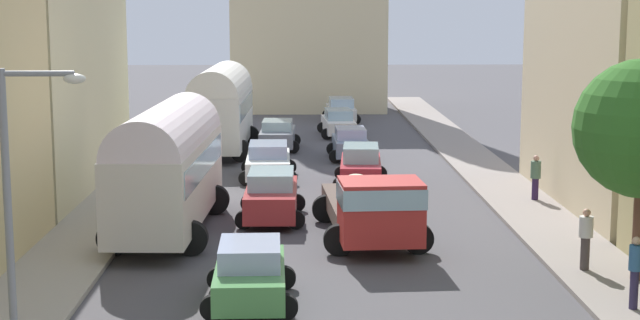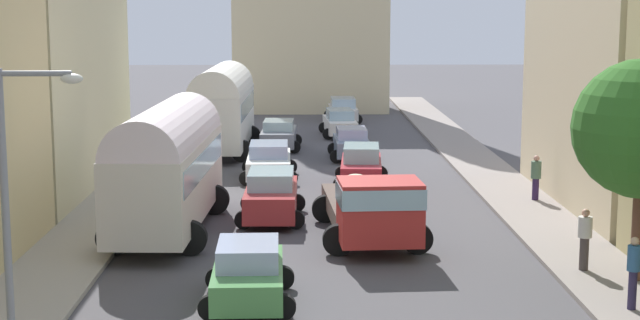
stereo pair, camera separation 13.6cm
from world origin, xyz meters
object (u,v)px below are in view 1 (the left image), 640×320
(pedestrian_1, at_px, (536,176))
(streetlamp_near, at_px, (19,187))
(car_7, at_px, (278,135))
(pedestrian_3, at_px, (586,237))
(parked_bus_1, at_px, (221,105))
(car_4, at_px, (250,273))
(car_3, at_px, (341,110))
(car_6, at_px, (268,161))
(car_0, at_px, (361,166))
(parked_bus_0, at_px, (168,162))
(car_1, at_px, (350,143))
(car_5, at_px, (271,195))
(pedestrian_0, at_px, (635,270))
(car_2, at_px, (338,123))
(cargo_truck_0, at_px, (373,206))

(pedestrian_1, xyz_separation_m, streetlamp_near, (-14.06, -15.37, 2.56))
(car_7, relative_size, pedestrian_3, 2.25)
(parked_bus_1, relative_size, car_7, 2.13)
(car_4, bearing_deg, car_7, 89.63)
(car_3, height_order, car_6, car_6)
(car_0, bearing_deg, parked_bus_0, -130.16)
(car_1, bearing_deg, car_6, -124.94)
(car_6, height_order, car_7, car_6)
(car_5, height_order, pedestrian_1, pedestrian_1)
(car_1, xyz_separation_m, pedestrian_3, (5.17, -19.70, 0.28))
(car_3, xyz_separation_m, pedestrian_3, (4.95, -34.16, 0.28))
(parked_bus_1, height_order, pedestrian_0, parked_bus_1)
(pedestrian_0, relative_size, pedestrian_3, 1.03)
(car_2, distance_m, streetlamp_near, 34.64)
(parked_bus_0, distance_m, car_6, 9.90)
(pedestrian_1, distance_m, streetlamp_near, 20.98)
(cargo_truck_0, bearing_deg, car_2, 90.05)
(streetlamp_near, bearing_deg, car_6, 78.17)
(car_1, height_order, pedestrian_0, pedestrian_0)
(car_7, height_order, streetlamp_near, streetlamp_near)
(car_7, bearing_deg, pedestrian_0, -71.49)
(car_3, bearing_deg, car_2, -93.87)
(car_2, bearing_deg, car_6, -104.57)
(parked_bus_1, distance_m, pedestrian_1, 17.39)
(parked_bus_0, height_order, pedestrian_3, parked_bus_0)
(car_2, relative_size, car_7, 1.09)
(pedestrian_3, bearing_deg, pedestrian_1, 84.22)
(car_4, bearing_deg, pedestrian_3, 15.07)
(car_2, xyz_separation_m, pedestrian_1, (6.34, -18.28, 0.26))
(cargo_truck_0, distance_m, pedestrian_1, 8.60)
(cargo_truck_0, height_order, car_1, cargo_truck_0)
(parked_bus_1, xyz_separation_m, car_2, (5.89, 6.00, -1.59))
(car_2, distance_m, pedestrian_1, 19.35)
(parked_bus_1, height_order, car_2, parked_bus_1)
(car_6, xyz_separation_m, car_7, (0.21, 8.32, -0.02))
(cargo_truck_0, distance_m, streetlamp_near, 12.52)
(car_6, height_order, streetlamp_near, streetlamp_near)
(car_5, xyz_separation_m, pedestrian_0, (8.65, -10.25, 0.24))
(parked_bus_0, bearing_deg, car_4, -68.69)
(car_5, distance_m, pedestrian_3, 10.94)
(car_6, xyz_separation_m, pedestrian_1, (9.77, -5.09, 0.23))
(car_1, xyz_separation_m, car_5, (-3.33, -12.82, 0.09))
(car_3, relative_size, pedestrian_0, 2.36)
(parked_bus_0, relative_size, car_7, 2.22)
(car_0, relative_size, car_6, 0.97)
(car_6, height_order, pedestrian_0, pedestrian_0)
(pedestrian_1, bearing_deg, car_6, 152.49)
(car_4, bearing_deg, car_0, 76.56)
(parked_bus_0, bearing_deg, car_1, 65.95)
(car_2, xyz_separation_m, car_6, (-3.43, -13.19, 0.02))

